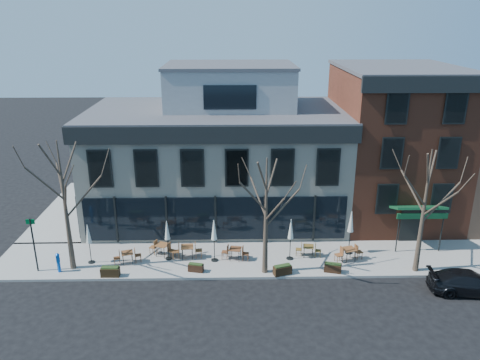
{
  "coord_description": "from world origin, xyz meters",
  "views": [
    {
      "loc": [
        1.02,
        -28.19,
        14.51
      ],
      "look_at": [
        1.65,
        2.0,
        3.85
      ],
      "focal_mm": 35.0,
      "sensor_mm": 36.0,
      "label": 1
    }
  ],
  "objects_px": {
    "umbrella_0": "(88,236)",
    "call_box": "(58,262)",
    "parked_sedan": "(469,282)",
    "cafe_set_0": "(127,256)"
  },
  "relations": [
    {
      "from": "umbrella_0",
      "to": "call_box",
      "type": "bearing_deg",
      "value": -146.23
    },
    {
      "from": "parked_sedan",
      "to": "umbrella_0",
      "type": "height_order",
      "value": "umbrella_0"
    },
    {
      "from": "parked_sedan",
      "to": "cafe_set_0",
      "type": "height_order",
      "value": "parked_sedan"
    },
    {
      "from": "parked_sedan",
      "to": "umbrella_0",
      "type": "distance_m",
      "value": 22.01
    },
    {
      "from": "parked_sedan",
      "to": "cafe_set_0",
      "type": "bearing_deg",
      "value": 85.87
    },
    {
      "from": "call_box",
      "to": "cafe_set_0",
      "type": "distance_m",
      "value": 3.97
    },
    {
      "from": "parked_sedan",
      "to": "call_box",
      "type": "distance_m",
      "value": 23.4
    },
    {
      "from": "call_box",
      "to": "cafe_set_0",
      "type": "height_order",
      "value": "call_box"
    },
    {
      "from": "cafe_set_0",
      "to": "umbrella_0",
      "type": "bearing_deg",
      "value": 177.33
    },
    {
      "from": "cafe_set_0",
      "to": "umbrella_0",
      "type": "distance_m",
      "value": 2.63
    }
  ]
}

